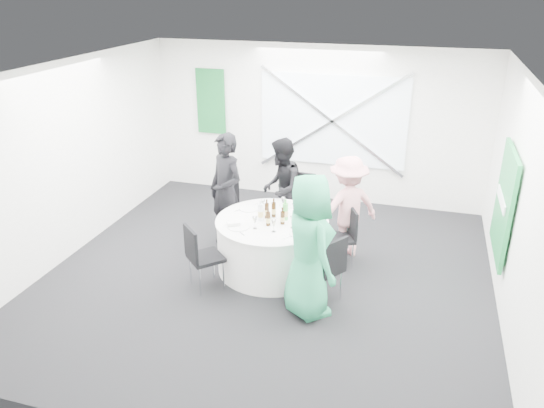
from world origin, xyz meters
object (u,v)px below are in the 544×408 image
(chair_back_right, at_px, (345,233))
(person_woman_green, at_px, (309,247))
(chair_front_right, at_px, (328,265))
(clear_water_bottle, at_px, (261,212))
(chair_front_left, at_px, (200,253))
(green_water_bottle, at_px, (285,212))
(person_man_back_left, at_px, (226,191))
(person_man_back, at_px, (281,188))
(banquet_table, at_px, (272,245))
(person_woman_pink, at_px, (347,207))
(chair_back, at_px, (299,199))
(chair_back_left, at_px, (231,204))

(chair_back_right, bearing_deg, person_woman_green, -34.85)
(chair_back_right, xyz_separation_m, chair_front_right, (-0.05, -1.04, 0.04))
(clear_water_bottle, bearing_deg, chair_front_left, -129.75)
(chair_front_right, xyz_separation_m, clear_water_bottle, (-1.05, 0.56, 0.34))
(chair_back_right, xyz_separation_m, green_water_bottle, (-0.79, -0.37, 0.39))
(person_man_back_left, bearing_deg, person_man_back, 70.05)
(banquet_table, relative_size, person_woman_green, 0.87)
(banquet_table, xyz_separation_m, person_woman_pink, (0.93, 0.72, 0.39))
(chair_front_left, relative_size, person_man_back_left, 0.52)
(person_man_back, xyz_separation_m, green_water_bottle, (0.34, -1.02, 0.08))
(chair_back, bearing_deg, chair_back_left, -150.20)
(person_man_back_left, bearing_deg, chair_front_right, -1.21)
(chair_front_left, bearing_deg, clear_water_bottle, -85.57)
(banquet_table, bearing_deg, chair_back_left, 139.70)
(banquet_table, relative_size, clear_water_bottle, 5.21)
(banquet_table, relative_size, chair_back_left, 1.57)
(chair_front_right, xyz_separation_m, person_woman_green, (-0.19, -0.27, 0.36))
(banquet_table, xyz_separation_m, person_woman_green, (0.71, -0.88, 0.52))
(clear_water_bottle, bearing_deg, person_man_back, 91.18)
(chair_front_right, xyz_separation_m, person_woman_pink, (0.02, 1.32, 0.23))
(chair_back_left, relative_size, green_water_bottle, 3.33)
(chair_front_left, height_order, person_woman_pink, person_woman_pink)
(person_man_back_left, bearing_deg, clear_water_bottle, -7.22)
(person_woman_pink, height_order, green_water_bottle, person_woman_pink)
(chair_back_right, xyz_separation_m, person_woman_green, (-0.24, -1.31, 0.41))
(green_water_bottle, bearing_deg, person_woman_green, -60.09)
(chair_front_right, bearing_deg, green_water_bottle, -98.71)
(chair_back_left, distance_m, chair_front_left, 1.54)
(chair_back_right, bearing_deg, green_water_bottle, -89.44)
(green_water_bottle, xyz_separation_m, clear_water_bottle, (-0.32, -0.11, 0.00))
(chair_back, bearing_deg, chair_front_left, -108.56)
(banquet_table, bearing_deg, person_woman_green, -50.85)
(chair_back, bearing_deg, green_water_bottle, -81.87)
(banquet_table, height_order, chair_back_left, chair_back_left)
(person_man_back, distance_m, person_woman_pink, 1.16)
(person_man_back, xyz_separation_m, clear_water_bottle, (0.02, -1.14, 0.08))
(chair_front_right, distance_m, person_woman_pink, 1.34)
(chair_front_right, bearing_deg, person_woman_pink, -147.15)
(banquet_table, xyz_separation_m, person_man_back_left, (-0.87, 0.53, 0.50))
(chair_front_right, relative_size, green_water_bottle, 3.06)
(banquet_table, bearing_deg, clear_water_bottle, -162.39)
(person_man_back, height_order, person_woman_pink, person_man_back)
(banquet_table, height_order, chair_front_right, chair_front_right)
(chair_back, xyz_separation_m, person_man_back, (-0.26, -0.14, 0.21))
(person_man_back_left, relative_size, person_man_back, 1.11)
(chair_front_left, xyz_separation_m, person_woman_green, (1.46, -0.10, 0.37))
(person_man_back, bearing_deg, chair_back_right, 50.76)
(chair_front_left, distance_m, person_man_back_left, 1.35)
(chair_back_left, relative_size, person_man_back_left, 0.56)
(green_water_bottle, bearing_deg, clear_water_bottle, -160.16)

